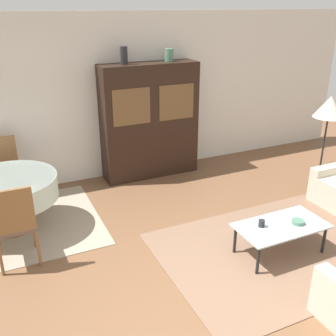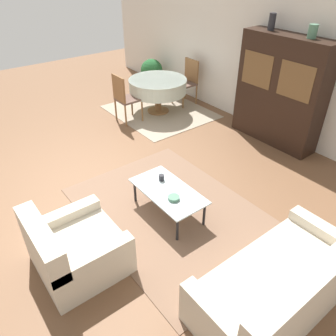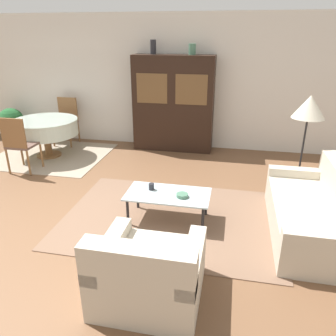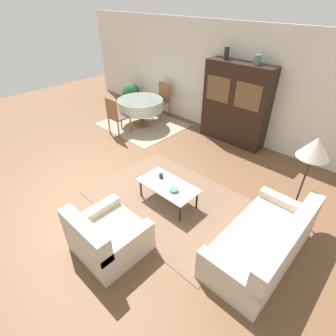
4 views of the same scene
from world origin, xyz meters
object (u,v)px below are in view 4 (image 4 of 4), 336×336
dining_table (140,105)px  vase_tall (227,53)px  cup (161,176)px  display_cabinet (235,104)px  couch (264,244)px  floor_lamp (314,150)px  bowl (174,190)px  dining_chair_near (116,115)px  armchair (107,237)px  potted_plant (131,93)px  dining_chair_far (162,98)px  vase_short (258,60)px  coffee_table (168,186)px

dining_table → vase_tall: (1.97, 0.97, 1.46)m
cup → display_cabinet: bearing=94.9°
couch → floor_lamp: bearing=0.8°
display_cabinet → bowl: display_cabinet is taller
display_cabinet → floor_lamp: size_ratio=1.27×
dining_table → dining_chair_near: 0.85m
armchair → potted_plant: armchair is taller
display_cabinet → dining_chair_far: (-2.38, -0.12, -0.39)m
couch → vase_tall: size_ratio=6.73×
cup → armchair: bearing=-76.8°
vase_tall → vase_short: 0.77m
dining_chair_far → vase_tall: bearing=-176.6°
dining_table → dining_chair_near: (-0.00, -0.85, -0.03)m
couch → potted_plant: (-6.00, 2.65, 0.16)m
coffee_table → cup: 0.26m
dining_table → dining_chair_far: bearing=90.0°
dining_chair_far → bowl: dining_chair_far is taller
dining_chair_far → display_cabinet: bearing=-177.2°
vase_tall → vase_short: bearing=0.0°
dining_table → bowl: bearing=-32.9°
armchair → dining_table: armchair is taller
display_cabinet → vase_tall: size_ratio=7.09×
dining_chair_near → dining_chair_far: (0.00, 1.70, 0.00)m
display_cabinet → cup: size_ratio=22.12×
dining_chair_far → floor_lamp: 4.96m
coffee_table → floor_lamp: 2.37m
armchair → bowl: armchair is taller
display_cabinet → cup: 2.87m
dining_chair_near → vase_short: (2.73, 1.82, 1.45)m
dining_chair_far → bowl: 4.16m
floor_lamp → potted_plant: 6.22m
floor_lamp → vase_short: (-1.92, 1.67, 0.72)m
armchair → coffee_table: (-0.10, 1.40, 0.07)m
armchair → dining_chair_far: (-2.96, 4.16, 0.29)m
couch → dining_chair_far: 5.42m
dining_chair_far → cup: (2.62, -2.70, -0.14)m
vase_tall → couch: bearing=-46.5°
armchair → couch: bearing=40.0°
bowl → vase_short: (-0.32, 2.94, 1.61)m
display_cabinet → floor_lamp: bearing=-36.2°
dining_table → potted_plant: potted_plant is taller
dining_table → vase_short: size_ratio=6.16×
vase_short → dining_table: bearing=-160.5°
vase_short → armchair: bearing=-87.0°
dining_chair_far → floor_lamp: (4.65, -1.55, 0.73)m
armchair → display_cabinet: bearing=97.8°
dining_table → dining_chair_far: 0.85m
dining_chair_far → floor_lamp: floor_lamp is taller
dining_chair_far → cup: 3.76m
coffee_table → display_cabinet: bearing=99.4°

